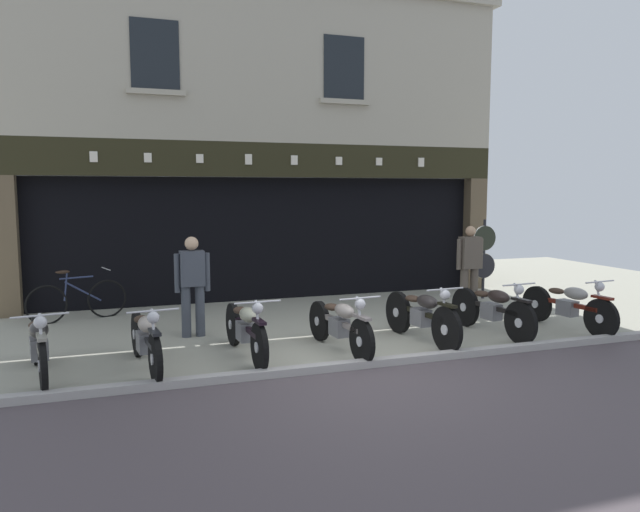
{
  "coord_description": "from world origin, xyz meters",
  "views": [
    {
      "loc": [
        -3.07,
        -6.97,
        2.33
      ],
      "look_at": [
        0.27,
        2.71,
        1.2
      ],
      "focal_mm": 33.43,
      "sensor_mm": 36.0,
      "label": 1
    }
  ],
  "objects_px": {
    "shopkeeper_center": "(470,265)",
    "advert_board_near": "(130,219)",
    "motorcycle_far_left": "(39,345)",
    "salesman_left": "(192,282)",
    "motorcycle_center_left": "(246,328)",
    "leaning_bicycle": "(77,300)",
    "motorcycle_far_right": "(568,305)",
    "motorcycle_center": "(340,323)",
    "motorcycle_left": "(146,338)",
    "motorcycle_center_right": "(422,314)",
    "tyre_sign_pole": "(484,253)",
    "motorcycle_right": "(492,308)"
  },
  "relations": [
    {
      "from": "shopkeeper_center",
      "to": "advert_board_near",
      "type": "relative_size",
      "value": 1.86
    },
    {
      "from": "motorcycle_far_left",
      "to": "salesman_left",
      "type": "distance_m",
      "value": 2.62
    },
    {
      "from": "motorcycle_far_left",
      "to": "motorcycle_center_left",
      "type": "distance_m",
      "value": 2.62
    },
    {
      "from": "motorcycle_far_left",
      "to": "leaning_bicycle",
      "type": "height_order",
      "value": "leaning_bicycle"
    },
    {
      "from": "motorcycle_center_left",
      "to": "leaning_bicycle",
      "type": "bearing_deg",
      "value": -57.73
    },
    {
      "from": "motorcycle_center_left",
      "to": "leaning_bicycle",
      "type": "relative_size",
      "value": 1.22
    },
    {
      "from": "motorcycle_far_left",
      "to": "motorcycle_far_right",
      "type": "bearing_deg",
      "value": 170.12
    },
    {
      "from": "motorcycle_center",
      "to": "motorcycle_far_left",
      "type": "bearing_deg",
      "value": -6.73
    },
    {
      "from": "motorcycle_left",
      "to": "motorcycle_center_left",
      "type": "relative_size",
      "value": 0.97
    },
    {
      "from": "motorcycle_far_right",
      "to": "advert_board_near",
      "type": "height_order",
      "value": "advert_board_near"
    },
    {
      "from": "motorcycle_left",
      "to": "motorcycle_center_right",
      "type": "xyz_separation_m",
      "value": [
        4.07,
        0.07,
        0.02
      ]
    },
    {
      "from": "salesman_left",
      "to": "leaning_bicycle",
      "type": "distance_m",
      "value": 2.67
    },
    {
      "from": "motorcycle_far_left",
      "to": "salesman_left",
      "type": "bearing_deg",
      "value": -153.22
    },
    {
      "from": "motorcycle_left",
      "to": "shopkeeper_center",
      "type": "xyz_separation_m",
      "value": [
        5.96,
        1.68,
        0.5
      ]
    },
    {
      "from": "shopkeeper_center",
      "to": "tyre_sign_pole",
      "type": "height_order",
      "value": "tyre_sign_pole"
    },
    {
      "from": "motorcycle_left",
      "to": "advert_board_near",
      "type": "xyz_separation_m",
      "value": [
        -0.03,
        4.48,
        1.33
      ]
    },
    {
      "from": "tyre_sign_pole",
      "to": "salesman_left",
      "type": "bearing_deg",
      "value": -167.88
    },
    {
      "from": "shopkeeper_center",
      "to": "advert_board_near",
      "type": "xyz_separation_m",
      "value": [
        -5.99,
        2.8,
        0.83
      ]
    },
    {
      "from": "salesman_left",
      "to": "leaning_bicycle",
      "type": "relative_size",
      "value": 0.95
    },
    {
      "from": "motorcycle_center",
      "to": "advert_board_near",
      "type": "relative_size",
      "value": 2.23
    },
    {
      "from": "advert_board_near",
      "to": "shopkeeper_center",
      "type": "bearing_deg",
      "value": -25.01
    },
    {
      "from": "motorcycle_center",
      "to": "salesman_left",
      "type": "relative_size",
      "value": 1.25
    },
    {
      "from": "motorcycle_right",
      "to": "shopkeeper_center",
      "type": "height_order",
      "value": "shopkeeper_center"
    },
    {
      "from": "motorcycle_center",
      "to": "tyre_sign_pole",
      "type": "distance_m",
      "value": 5.38
    },
    {
      "from": "motorcycle_center_right",
      "to": "advert_board_near",
      "type": "bearing_deg",
      "value": -51.64
    },
    {
      "from": "tyre_sign_pole",
      "to": "leaning_bicycle",
      "type": "distance_m",
      "value": 8.21
    },
    {
      "from": "motorcycle_far_left",
      "to": "shopkeeper_center",
      "type": "xyz_separation_m",
      "value": [
        7.23,
        1.61,
        0.5
      ]
    },
    {
      "from": "leaning_bicycle",
      "to": "salesman_left",
      "type": "bearing_deg",
      "value": 27.17
    },
    {
      "from": "motorcycle_far_right",
      "to": "advert_board_near",
      "type": "distance_m",
      "value": 8.28
    },
    {
      "from": "motorcycle_center_left",
      "to": "motorcycle_right",
      "type": "relative_size",
      "value": 1.03
    },
    {
      "from": "motorcycle_far_left",
      "to": "motorcycle_left",
      "type": "xyz_separation_m",
      "value": [
        1.27,
        -0.07,
        -0.0
      ]
    },
    {
      "from": "salesman_left",
      "to": "shopkeeper_center",
      "type": "relative_size",
      "value": 0.96
    },
    {
      "from": "motorcycle_center",
      "to": "leaning_bicycle",
      "type": "xyz_separation_m",
      "value": [
        -3.72,
        3.49,
        -0.04
      ]
    },
    {
      "from": "motorcycle_center",
      "to": "salesman_left",
      "type": "bearing_deg",
      "value": -45.9
    },
    {
      "from": "shopkeeper_center",
      "to": "leaning_bicycle",
      "type": "bearing_deg",
      "value": -14.99
    },
    {
      "from": "motorcycle_center",
      "to": "motorcycle_right",
      "type": "xyz_separation_m",
      "value": [
        2.69,
        0.15,
        0.01
      ]
    },
    {
      "from": "tyre_sign_pole",
      "to": "advert_board_near",
      "type": "relative_size",
      "value": 1.91
    },
    {
      "from": "motorcycle_far_left",
      "to": "motorcycle_right",
      "type": "xyz_separation_m",
      "value": [
        6.66,
        0.07,
        0.01
      ]
    },
    {
      "from": "motorcycle_center_left",
      "to": "motorcycle_far_right",
      "type": "distance_m",
      "value": 5.47
    },
    {
      "from": "motorcycle_left",
      "to": "salesman_left",
      "type": "distance_m",
      "value": 1.85
    },
    {
      "from": "motorcycle_center_left",
      "to": "motorcycle_left",
      "type": "bearing_deg",
      "value": 2.43
    },
    {
      "from": "motorcycle_left",
      "to": "tyre_sign_pole",
      "type": "bearing_deg",
      "value": -164.23
    },
    {
      "from": "motorcycle_far_left",
      "to": "salesman_left",
      "type": "relative_size",
      "value": 1.21
    },
    {
      "from": "motorcycle_far_left",
      "to": "motorcycle_center_left",
      "type": "bearing_deg",
      "value": 171.69
    },
    {
      "from": "motorcycle_left",
      "to": "motorcycle_center_left",
      "type": "xyz_separation_m",
      "value": [
        1.35,
        0.13,
        0.0
      ]
    },
    {
      "from": "motorcycle_center",
      "to": "leaning_bicycle",
      "type": "height_order",
      "value": "leaning_bicycle"
    },
    {
      "from": "motorcycle_center_right",
      "to": "leaning_bicycle",
      "type": "xyz_separation_m",
      "value": [
        -5.09,
        3.4,
        -0.06
      ]
    },
    {
      "from": "motorcycle_center_left",
      "to": "motorcycle_center",
      "type": "xyz_separation_m",
      "value": [
        1.35,
        -0.14,
        -0.01
      ]
    },
    {
      "from": "motorcycle_left",
      "to": "motorcycle_right",
      "type": "relative_size",
      "value": 1.0
    },
    {
      "from": "advert_board_near",
      "to": "motorcycle_center_left",
      "type": "bearing_deg",
      "value": -72.42
    }
  ]
}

